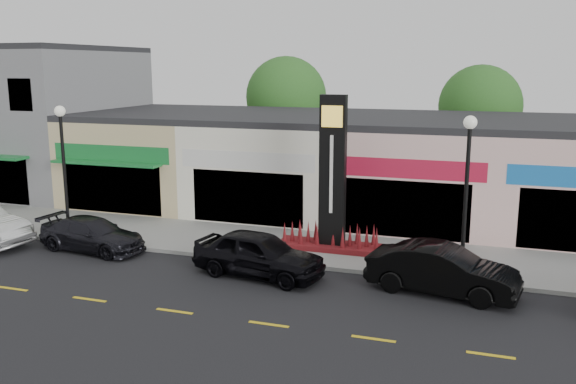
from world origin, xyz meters
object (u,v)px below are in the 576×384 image
Objects in this scene: lamp_west_near at (63,158)px; pylon_sign at (332,196)px; car_black_conv at (442,270)px; car_dark_sedan at (92,235)px; car_black_sedan at (259,254)px; lamp_east_near at (467,181)px.

pylon_sign reaches higher than lamp_west_near.
car_black_conv is (15.46, -1.48, -2.69)m from lamp_west_near.
car_black_sedan is (7.35, -0.74, 0.15)m from car_dark_sedan.
pylon_sign is 1.28× the size of car_black_sedan.
lamp_west_near is 0.91× the size of pylon_sign.
lamp_west_near is 3.57m from car_dark_sedan.
car_black_conv reaches higher than car_dark_sedan.
lamp_east_near reaches higher than car_black_conv.
lamp_west_near is 11.19m from pylon_sign.
car_black_sedan is (9.27, -1.77, -2.68)m from lamp_west_near.
car_black_sedan reaches higher than car_dark_sedan.
car_dark_sedan is at bearing -175.83° from lamp_east_near.
lamp_west_near and lamp_east_near have the same top height.
car_black_sedan is 6.20m from car_black_conv.
car_dark_sedan is (1.92, -1.03, -2.83)m from lamp_west_near.
car_black_conv is at bearing -35.40° from pylon_sign.
car_black_conv is at bearing -5.45° from lamp_west_near.
lamp_west_near is at bearing 180.00° from lamp_east_near.
pylon_sign is at bearing 8.77° from lamp_west_near.
pylon_sign is at bearing 64.46° from car_black_conv.
car_black_conv is at bearing -109.98° from lamp_east_near.
pylon_sign is 1.34× the size of car_dark_sedan.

